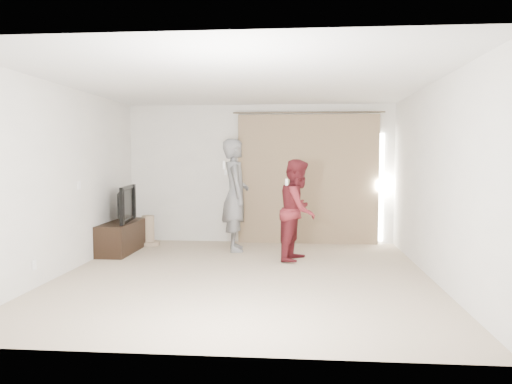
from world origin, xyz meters
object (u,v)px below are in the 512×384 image
tv_console (122,237)px  tv (122,204)px  person_woman (298,210)px  person_man (235,195)px

tv_console → tv: tv is taller
tv_console → tv: bearing=0.0°
tv → person_woman: person_woman is taller
tv_console → tv: 0.56m
tv → person_man: bearing=-88.9°
person_man → person_woman: (1.08, -0.72, -0.17)m
tv_console → tv: size_ratio=1.25×
tv → person_man: 1.94m
person_man → tv_console: bearing=-171.2°
tv → tv_console: bearing=-0.0°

